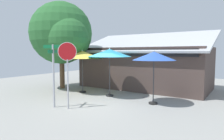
# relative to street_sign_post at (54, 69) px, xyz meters

# --- Properties ---
(ground_plane) EXTENTS (28.00, 28.00, 0.10)m
(ground_plane) POSITION_rel_street_sign_post_xyz_m (1.40, 1.64, -1.86)
(ground_plane) COLOR gray
(cafe_building) EXTENTS (9.30, 4.76, 4.09)m
(cafe_building) POSITION_rel_street_sign_post_xyz_m (1.17, 7.28, -0.27)
(cafe_building) COLOR #473833
(cafe_building) RESTS_ON ground
(street_sign_post) EXTENTS (0.91, 0.85, 2.91)m
(street_sign_post) POSITION_rel_street_sign_post_xyz_m (0.00, 0.00, 0.00)
(street_sign_post) COLOR #A8AAB2
(street_sign_post) RESTS_ON ground
(stop_sign) EXTENTS (0.64, 0.54, 3.00)m
(stop_sign) POSITION_rel_street_sign_post_xyz_m (0.71, 0.19, 0.31)
(stop_sign) COLOR #A8AAB2
(stop_sign) RESTS_ON ground
(patio_umbrella_mustard_left) EXTENTS (2.65, 2.65, 2.71)m
(patio_umbrella_mustard_left) POSITION_rel_street_sign_post_xyz_m (-1.24, 3.33, 0.59)
(patio_umbrella_mustard_left) COLOR black
(patio_umbrella_mustard_left) RESTS_ON ground
(patio_umbrella_teal_center) EXTENTS (2.50, 2.50, 2.81)m
(patio_umbrella_teal_center) POSITION_rel_street_sign_post_xyz_m (0.79, 3.39, 0.70)
(patio_umbrella_teal_center) COLOR black
(patio_umbrella_teal_center) RESTS_ON ground
(patio_umbrella_royal_blue_right) EXTENTS (2.10, 2.10, 2.66)m
(patio_umbrella_royal_blue_right) POSITION_rel_street_sign_post_xyz_m (3.60, 3.11, 0.55)
(patio_umbrella_royal_blue_right) COLOR black
(patio_umbrella_royal_blue_right) RESTS_ON ground
(shade_tree) EXTENTS (4.69, 4.29, 6.04)m
(shade_tree) POSITION_rel_street_sign_post_xyz_m (-3.26, 3.59, 1.99)
(shade_tree) COLOR brown
(shade_tree) RESTS_ON ground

